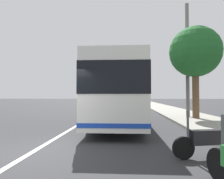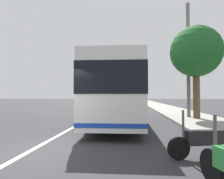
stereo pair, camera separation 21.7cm
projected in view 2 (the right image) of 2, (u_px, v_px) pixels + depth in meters
ground_plane at (27, 153)px, 5.80m from camera, size 220.00×220.00×0.00m
sidewalk_curb at (190, 117)px, 15.12m from camera, size 110.00×3.60×0.14m
lane_divider_line at (92, 117)px, 15.76m from camera, size 110.00×0.16×0.01m
coach_bus at (119, 91)px, 13.02m from camera, size 12.33×2.62×3.30m
motorcycle_far_end at (209, 140)px, 5.28m from camera, size 0.61×2.22×1.24m
car_side_street at (129, 100)px, 48.83m from camera, size 4.32×2.09×1.41m
car_behind_bus at (130, 101)px, 37.64m from camera, size 4.31×1.84×1.35m
roadside_tree_mid_block at (196, 52)px, 13.64m from camera, size 3.37×3.37×6.23m
utility_pole at (188, 60)px, 14.58m from camera, size 0.25×0.25×8.20m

